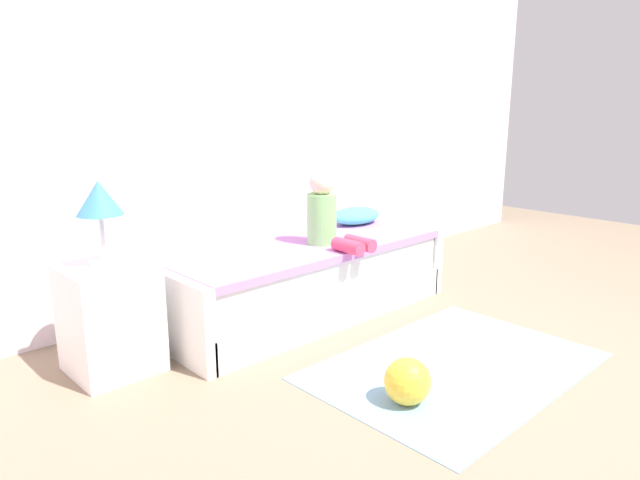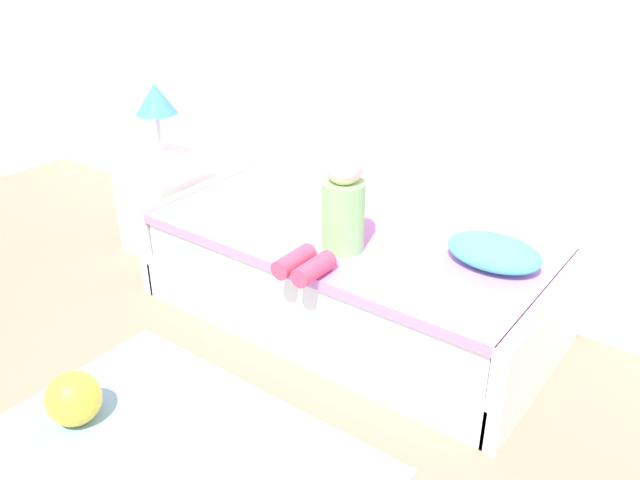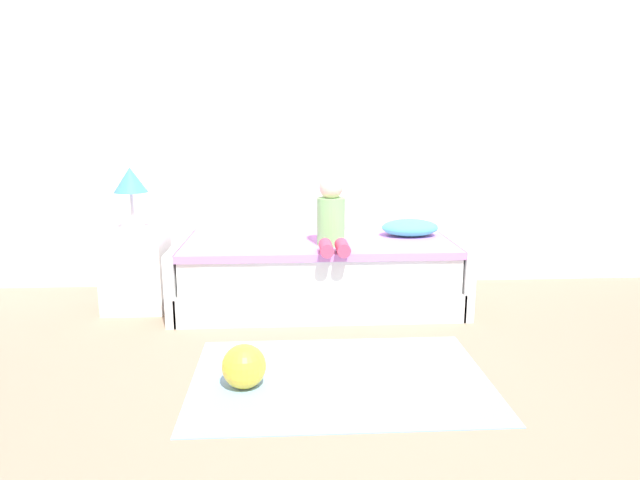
# 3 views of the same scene
# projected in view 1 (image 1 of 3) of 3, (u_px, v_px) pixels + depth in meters

# --- Properties ---
(ground_plane) EXTENTS (9.20, 9.20, 0.00)m
(ground_plane) POSITION_uv_depth(u_px,v_px,m) (596.00, 402.00, 2.82)
(ground_plane) COLOR gray
(wall_rear) EXTENTS (7.20, 0.10, 2.90)m
(wall_rear) POSITION_uv_depth(u_px,v_px,m) (264.00, 100.00, 4.31)
(wall_rear) COLOR white
(wall_rear) RESTS_ON ground
(bed) EXTENTS (2.11, 1.00, 0.50)m
(bed) POSITION_uv_depth(u_px,v_px,m) (296.00, 276.00, 4.03)
(bed) COLOR white
(bed) RESTS_ON ground
(nightstand) EXTENTS (0.44, 0.44, 0.60)m
(nightstand) POSITION_uv_depth(u_px,v_px,m) (110.00, 318.00, 3.10)
(nightstand) COLOR white
(nightstand) RESTS_ON ground
(table_lamp) EXTENTS (0.24, 0.24, 0.45)m
(table_lamp) POSITION_uv_depth(u_px,v_px,m) (99.00, 202.00, 2.95)
(table_lamp) COLOR silver
(table_lamp) RESTS_ON nightstand
(child_figure) EXTENTS (0.20, 0.51, 0.50)m
(child_figure) POSITION_uv_depth(u_px,v_px,m) (327.00, 215.00, 3.81)
(child_figure) COLOR #7FC672
(child_figure) RESTS_ON bed
(pillow) EXTENTS (0.44, 0.30, 0.13)m
(pillow) POSITION_uv_depth(u_px,v_px,m) (356.00, 216.00, 4.50)
(pillow) COLOR #4CCCBC
(pillow) RESTS_ON bed
(toy_ball) EXTENTS (0.23, 0.23, 0.23)m
(toy_ball) POSITION_uv_depth(u_px,v_px,m) (407.00, 381.00, 2.79)
(toy_ball) COLOR yellow
(toy_ball) RESTS_ON ground
(area_rug) EXTENTS (1.60, 1.10, 0.01)m
(area_rug) POSITION_uv_depth(u_px,v_px,m) (455.00, 366.00, 3.20)
(area_rug) COLOR #7AA8CC
(area_rug) RESTS_ON ground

